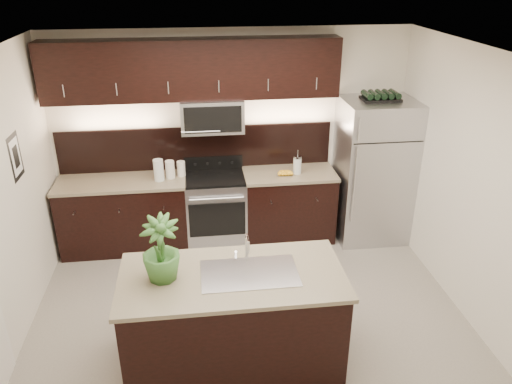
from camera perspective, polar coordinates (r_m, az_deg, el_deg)
ground at (r=5.37m, az=-0.66°, el=-14.47°), size 4.50×4.50×0.00m
room_walls at (r=4.44m, az=-2.13°, el=2.25°), size 4.52×4.02×2.71m
counter_run at (r=6.51m, az=-6.40°, el=-2.05°), size 3.51×0.65×0.94m
upper_fixtures at (r=6.09m, az=-6.94°, el=12.74°), size 3.49×0.40×1.66m
island at (r=4.66m, az=-2.61°, el=-14.20°), size 1.96×0.96×0.94m
sink_faucet at (r=4.39m, az=-0.77°, el=-9.06°), size 0.84×0.50×0.28m
refrigerator at (r=6.66m, az=13.20°, el=2.41°), size 0.90×0.81×1.86m
wine_rack at (r=6.36m, az=14.07°, el=10.60°), size 0.46×0.28×0.11m
plant at (r=4.24m, az=-10.86°, el=-6.43°), size 0.37×0.37×0.58m
canisters at (r=6.27m, az=-10.10°, el=2.54°), size 0.38×0.22×0.27m
french_press at (r=6.35m, az=4.74°, el=3.10°), size 0.11×0.11×0.31m
bananas at (r=6.32m, az=2.83°, el=2.21°), size 0.21×0.17×0.06m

